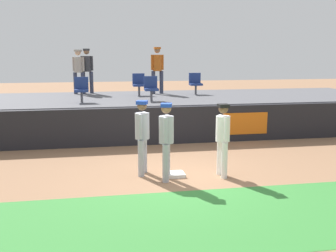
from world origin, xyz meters
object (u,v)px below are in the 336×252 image
player_fielder_home (223,135)px  seat_front_center (151,87)px  player_runner_visitor (142,132)px  spectator_casual (87,68)px  player_coach_visitor (166,136)px  spectator_hooded (157,67)px  first_base (176,174)px  seat_back_right (195,82)px  seat_back_center (139,83)px  seat_front_left (81,88)px  spectator_capped (79,68)px

player_fielder_home → seat_front_center: size_ratio=2.01×
player_runner_visitor → spectator_casual: size_ratio=0.98×
player_coach_visitor → spectator_hooded: (0.92, 7.30, 1.24)m
first_base → seat_back_right: bearing=72.2°
seat_back_right → seat_back_center: 2.24m
player_coach_visitor → seat_back_center: seat_back_center is taller
seat_front_left → spectator_capped: spectator_capped is taller
player_fielder_home → spectator_hooded: bearing=-179.3°
player_coach_visitor → seat_front_center: 5.03m
player_coach_visitor → seat_back_right: 7.20m
player_coach_visitor → seat_front_left: size_ratio=2.07×
player_fielder_home → seat_front_center: seat_front_center is taller
player_fielder_home → spectator_capped: (-3.48, 7.69, 1.22)m
spectator_casual → seat_back_right: bearing=172.1°
player_runner_visitor → seat_back_center: bearing=-166.4°
player_runner_visitor → seat_back_right: size_ratio=2.08×
player_runner_visitor → seat_front_left: bearing=-142.4°
first_base → player_runner_visitor: (-0.74, 0.27, 0.97)m
seat_back_right → spectator_casual: (-4.20, 1.15, 0.56)m
seat_back_center → player_runner_visitor: bearing=-95.4°
player_runner_visitor → player_coach_visitor: bearing=62.7°
player_runner_visitor → seat_front_center: 4.59m
seat_back_right → spectator_capped: (-4.52, 0.96, 0.54)m
seat_front_center → player_fielder_home: bearing=-78.9°
spectator_capped → seat_front_left: bearing=113.6°
player_fielder_home → seat_front_left: bearing=-148.6°
player_runner_visitor → seat_front_left: size_ratio=2.08×
seat_front_left → player_runner_visitor: bearing=-71.4°
seat_back_center → spectator_capped: bearing=157.3°
player_fielder_home → spectator_casual: (-3.16, 7.88, 1.24)m
spectator_casual → player_coach_visitor: bearing=110.5°
seat_back_right → spectator_hooded: bearing=159.7°
first_base → player_coach_visitor: (-0.26, -0.23, 0.97)m
player_runner_visitor → seat_back_center: 6.33m
seat_back_right → seat_front_left: bearing=-157.5°
seat_front_left → spectator_hooded: bearing=38.8°
seat_front_center → spectator_casual: bearing=126.5°
first_base → spectator_casual: (-2.10, 7.70, 2.18)m
seat_back_right → seat_front_left: same height
spectator_capped → spectator_casual: 0.38m
seat_back_right → spectator_capped: 4.65m
player_fielder_home → player_runner_visitor: player_runner_visitor is taller
seat_front_left → spectator_casual: (0.14, 2.95, 0.56)m
seat_front_center → seat_back_right: 2.70m
seat_back_center → spectator_casual: bearing=149.5°
spectator_hooded → spectator_capped: size_ratio=1.06×
seat_back_center → first_base: bearing=-88.8°
player_fielder_home → seat_front_center: 5.07m
first_base → player_fielder_home: player_fielder_home is taller
first_base → seat_front_left: 5.49m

